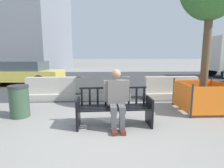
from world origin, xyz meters
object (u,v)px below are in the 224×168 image
Objects in this scene: street_bench at (114,109)px; seated_person at (117,97)px; construction_fence at (202,96)px; car_taxi_near at (21,73)px; jersey_barrier_centre at (103,90)px; jersey_barrier_right at (170,89)px; jersey_barrier_left at (55,90)px; trash_bin at (19,101)px.

seated_person is (0.05, -0.05, 0.29)m from street_bench.
construction_fence is 9.13m from car_taxi_near.
jersey_barrier_centre is 3.32m from construction_fence.
seated_person is 1.02× the size of construction_fence.
jersey_barrier_right is at bearing 102.83° from construction_fence.
construction_fence is at bearing -33.56° from car_taxi_near.
car_taxi_near is (-4.96, 6.09, 0.28)m from street_bench.
seated_person reaches higher than jersey_barrier_left.
seated_person is 2.68m from jersey_barrier_centre.
trash_bin is (-4.77, -1.93, 0.09)m from jersey_barrier_right.
construction_fence is at bearing 21.53° from street_bench.
car_taxi_near reaches higher than trash_bin.
trash_bin is (-0.38, -1.90, 0.09)m from jersey_barrier_left.
street_bench is 2.85m from construction_fence.
street_bench is 2.01× the size of trash_bin.
jersey_barrier_right is (2.58, 0.04, 0.00)m from jersey_barrier_centre.
street_bench is 0.84× the size of jersey_barrier_right.
jersey_barrier_centre and jersey_barrier_left have the same top height.
jersey_barrier_right is (2.29, 2.62, -0.06)m from street_bench.
trash_bin is (-5.13, -0.35, -0.03)m from construction_fence.
jersey_barrier_left is 4.52m from car_taxi_near.
seated_person is at bearing -82.57° from jersey_barrier_centre.
jersey_barrier_left is (-2.10, 2.60, -0.06)m from street_bench.
construction_fence reaches higher than jersey_barrier_left.
construction_fence is at bearing -27.58° from jersey_barrier_centre.
jersey_barrier_left is (-2.15, 2.65, -0.35)m from seated_person.
jersey_barrier_right is 5.14m from trash_bin.
seated_person is 3.44m from jersey_barrier_left.
jersey_barrier_right is at bearing 48.89° from street_bench.
car_taxi_near is (-5.01, 6.14, -0.01)m from seated_person.
street_bench is 0.30m from seated_person.
jersey_barrier_centre is at bearing -0.64° from jersey_barrier_left.
street_bench is 0.37× the size of car_taxi_near.
construction_fence is (0.36, -1.58, 0.11)m from jersey_barrier_right.
trash_bin reaches higher than jersey_barrier_left.
jersey_barrier_left is at bearing -50.69° from car_taxi_near.
seated_person reaches higher than street_bench.
seated_person is at bearing -46.38° from street_bench.
car_taxi_near reaches higher than jersey_barrier_left.
car_taxi_near is at bearing 114.68° from trash_bin.
street_bench reaches higher than jersey_barrier_left.
trash_bin is at bearing 163.50° from seated_person.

